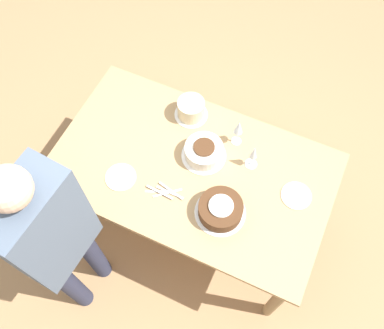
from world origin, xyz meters
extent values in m
plane|color=#A87F56|center=(0.00, 0.00, 0.00)|extent=(12.00, 12.00, 0.00)
cube|color=tan|center=(0.00, 0.00, 0.75)|extent=(1.62, 0.95, 0.03)
cylinder|color=#8E724D|center=(-0.74, -0.40, 0.37)|extent=(0.07, 0.07, 0.73)
cylinder|color=#8E724D|center=(0.74, -0.40, 0.37)|extent=(0.07, 0.07, 0.73)
cylinder|color=#8E724D|center=(-0.74, 0.40, 0.37)|extent=(0.07, 0.07, 0.73)
cylinder|color=#8E724D|center=(0.74, 0.40, 0.37)|extent=(0.07, 0.07, 0.73)
cylinder|color=white|center=(0.03, 0.11, 0.76)|extent=(0.26, 0.26, 0.01)
cylinder|color=silver|center=(0.03, 0.11, 0.81)|extent=(0.22, 0.22, 0.09)
cylinder|color=#4C2D19|center=(0.03, 0.11, 0.86)|extent=(0.12, 0.12, 0.01)
cylinder|color=white|center=(0.26, -0.18, 0.76)|extent=(0.28, 0.28, 0.01)
cylinder|color=#4C2D19|center=(0.26, -0.18, 0.81)|extent=(0.24, 0.24, 0.09)
cylinder|color=silver|center=(0.26, -0.18, 0.86)|extent=(0.13, 0.13, 0.01)
cylinder|color=white|center=(-0.16, 0.34, 0.76)|extent=(0.21, 0.21, 0.01)
cylinder|color=beige|center=(-0.16, 0.34, 0.83)|extent=(0.17, 0.17, 0.12)
cylinder|color=silver|center=(0.30, 0.17, 0.76)|extent=(0.07, 0.07, 0.00)
cylinder|color=silver|center=(0.30, 0.17, 0.81)|extent=(0.01, 0.01, 0.09)
cone|color=silver|center=(0.30, 0.17, 0.91)|extent=(0.04, 0.04, 0.10)
cylinder|color=silver|center=(0.16, 0.28, 0.76)|extent=(0.06, 0.06, 0.00)
cylinder|color=silver|center=(0.16, 0.28, 0.82)|extent=(0.01, 0.01, 0.10)
cone|color=silver|center=(0.16, 0.28, 0.92)|extent=(0.05, 0.05, 0.10)
cylinder|color=beige|center=(-0.35, -0.22, 0.76)|extent=(0.18, 0.18, 0.01)
cylinder|color=beige|center=(0.61, 0.09, 0.76)|extent=(0.17, 0.17, 0.01)
cube|color=silver|center=(-0.10, -0.21, 0.76)|extent=(0.16, 0.08, 0.00)
cube|color=silver|center=(-0.06, -0.20, 0.77)|extent=(0.14, 0.12, 0.00)
cube|color=silver|center=(-0.05, -0.19, 0.77)|extent=(0.17, 0.01, 0.00)
cube|color=silver|center=(-0.05, -0.18, 0.77)|extent=(0.17, 0.05, 0.00)
cube|color=silver|center=(-0.10, -0.22, 0.78)|extent=(0.17, 0.02, 0.00)
cylinder|color=#2D334C|center=(-0.41, -0.84, 0.40)|extent=(0.11, 0.11, 0.80)
cylinder|color=#2D334C|center=(-0.39, -0.62, 0.40)|extent=(0.11, 0.11, 0.80)
cube|color=slate|center=(-0.40, -0.73, 1.14)|extent=(0.25, 0.42, 0.67)
sphere|color=#DBB293|center=(-0.40, -0.73, 1.57)|extent=(0.18, 0.18, 0.18)
camera|label=1|loc=(0.48, -1.03, 2.97)|focal=40.00mm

